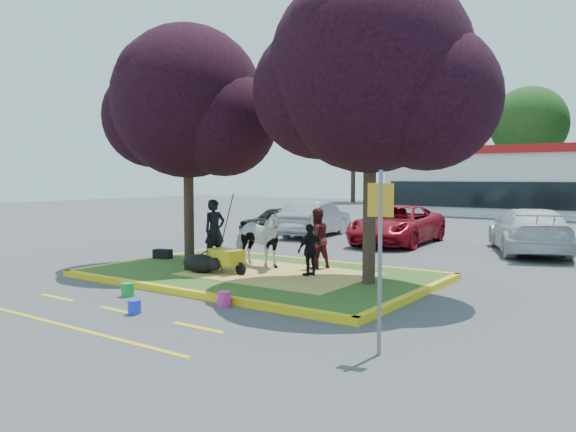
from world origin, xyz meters
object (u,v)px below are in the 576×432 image
Objects in this scene: wheelbarrow at (226,257)px; car_silver at (315,219)px; bucket_green at (128,290)px; car_black at (277,220)px; sign_post at (380,241)px; calf at (201,263)px; cow at (256,239)px; bucket_blue at (134,307)px; bucket_pink at (224,299)px; handler at (215,231)px.

car_silver is (-3.57, 9.69, 0.17)m from wheelbarrow.
car_black is (-5.08, 12.23, 0.45)m from bucket_green.
sign_post reaches higher than car_silver.
car_silver reaches higher than calf.
car_silver is (-3.60, 8.57, -0.16)m from cow.
bucket_blue is at bearing -34.77° from bucket_green.
cow reaches higher than car_black.
bucket_green is (-0.42, -3.76, -0.75)m from cow.
wheelbarrow is 6.49m from sign_post.
car_black reaches higher than bucket_blue.
sign_post reaches higher than bucket_blue.
bucket_pink is at bearing 12.17° from bucket_green.
wheelbarrow is 0.36× the size of car_silver.
bucket_blue is (0.90, -4.68, -0.76)m from cow.
cow is at bearing 83.63° from bucket_green.
handler reaches higher than car_silver.
bucket_green is (-0.39, -2.64, -0.41)m from wheelbarrow.
handler is 9.26m from car_black.
calf is at bearing 99.11° from car_silver.
handler is 6.57× the size of bucket_blue.
sign_post is at bearing -33.53° from car_black.
car_black is at bearing 38.39° from cow.
car_silver reaches higher than bucket_pink.
bucket_pink is (1.85, -2.15, -0.41)m from wheelbarrow.
bucket_pink is 13.85m from car_black.
sign_post is 6.18m from bucket_green.
sign_post reaches higher than handler.
handler reaches higher than calf.
car_black is at bearing -4.77° from car_silver.
bucket_blue is at bearing -77.20° from calf.
car_black is (-4.88, 9.86, 0.22)m from calf.
sign_post is (5.59, -3.13, 1.05)m from wheelbarrow.
wheelbarrow is at bearing -44.86° from car_black.
wheelbarrow is (1.50, -1.24, -0.46)m from handler.
sign_post is at bearing -121.94° from cow.
bucket_blue is at bearing 101.20° from car_silver.
handler is 8.70m from car_silver.
sign_post is at bearing -4.70° from bucket_green.
bucket_blue is 0.07× the size of car_black.
sign_post is 0.74× the size of car_black.
bucket_pink is at bearing -145.53° from cow.
wheelbarrow is 5.48× the size of bucket_green.
car_black is at bearing 120.81° from sign_post.
bucket_pink is at bearing 56.82° from bucket_blue.
car_black reaches higher than bucket_green.
bucket_green is at bearing -97.26° from calf.
calf is 3.65× the size of bucket_green.
sign_post is (7.10, -4.37, 0.59)m from handler.
calf is 1.87m from handler.
calf is at bearing 144.94° from sign_post.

